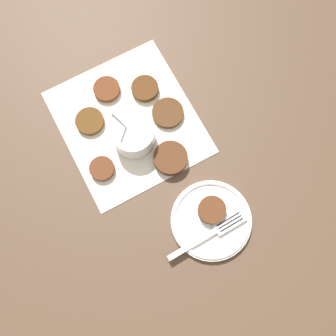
{
  "coord_description": "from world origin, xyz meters",
  "views": [
    {
      "loc": [
        -0.32,
        0.02,
        0.87
      ],
      "look_at": [
        -0.13,
        -0.05,
        0.02
      ],
      "focal_mm": 42.0,
      "sensor_mm": 36.0,
      "label": 1
    }
  ],
  "objects_px": {
    "sauce_bowl": "(135,135)",
    "fritter_on_plate": "(212,210)",
    "serving_plate": "(211,220)",
    "fork": "(215,231)"
  },
  "relations": [
    {
      "from": "serving_plate",
      "to": "fritter_on_plate",
      "type": "relative_size",
      "value": 2.91
    },
    {
      "from": "sauce_bowl",
      "to": "fork",
      "type": "relative_size",
      "value": 0.65
    },
    {
      "from": "serving_plate",
      "to": "fork",
      "type": "bearing_deg",
      "value": 174.85
    },
    {
      "from": "fritter_on_plate",
      "to": "serving_plate",
      "type": "bearing_deg",
      "value": 159.06
    },
    {
      "from": "fork",
      "to": "serving_plate",
      "type": "bearing_deg",
      "value": -5.15
    },
    {
      "from": "sauce_bowl",
      "to": "fritter_on_plate",
      "type": "xyz_separation_m",
      "value": [
        -0.22,
        -0.1,
        -0.0
      ]
    },
    {
      "from": "fritter_on_plate",
      "to": "fork",
      "type": "xyz_separation_m",
      "value": [
        -0.04,
        0.01,
        -0.01
      ]
    },
    {
      "from": "sauce_bowl",
      "to": "serving_plate",
      "type": "xyz_separation_m",
      "value": [
        -0.24,
        -0.09,
        -0.02
      ]
    },
    {
      "from": "sauce_bowl",
      "to": "fritter_on_plate",
      "type": "height_order",
      "value": "sauce_bowl"
    },
    {
      "from": "sauce_bowl",
      "to": "fork",
      "type": "xyz_separation_m",
      "value": [
        -0.26,
        -0.09,
        -0.01
      ]
    }
  ]
}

